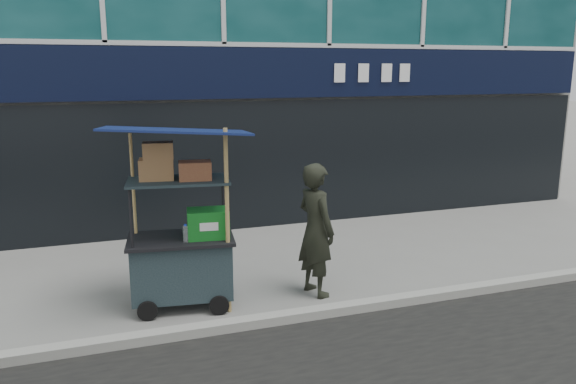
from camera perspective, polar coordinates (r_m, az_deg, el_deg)
name	(u,v)px	position (r m, az deg, el deg)	size (l,w,h in m)	color
ground	(298,313)	(7.17, 1.06, -12.15)	(80.00, 80.00, 0.00)	slate
curb	(304,315)	(6.98, 1.63, -12.34)	(80.00, 0.18, 0.12)	gray
vendor_cart	(182,244)	(7.21, -10.67, -5.21)	(1.88, 1.45, 2.36)	black
vendor_man	(316,230)	(7.45, 2.84, -3.84)	(0.65, 0.43, 1.79)	black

